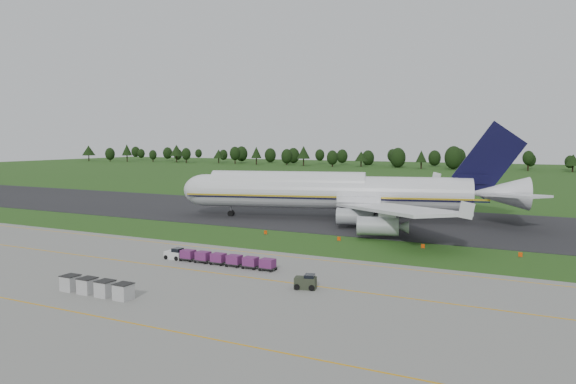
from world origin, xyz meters
The scene contains 10 objects.
ground centered at (0.00, 0.00, 0.00)m, with size 600.00×600.00×0.00m, color #204514.
apron centered at (0.00, -34.00, 0.03)m, with size 300.00×52.00×0.06m, color slate.
taxiway centered at (0.00, 28.00, 0.04)m, with size 300.00×40.00×0.08m, color black.
apron_markings centered at (0.00, -26.98, 0.06)m, with size 300.00×30.20×0.01m.
tree_line centered at (-15.12, 218.88, 6.18)m, with size 525.05×23.55×11.87m.
aircraft centered at (4.79, 25.56, 5.38)m, with size 66.94×62.94×18.83m.
baggage_train centered at (6.18, -18.18, 0.82)m, with size 15.99×1.45×1.39m.
utility_cart centered at (20.89, -23.44, 0.65)m, with size 2.48×1.85×1.22m.
uld_row centered at (3.32, -35.05, 0.86)m, with size 8.82×1.62×1.60m.
edge_markers centered at (19.95, 4.10, 0.27)m, with size 39.25×0.30×0.60m.
Camera 1 is at (45.32, -74.95, 15.59)m, focal length 35.00 mm.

